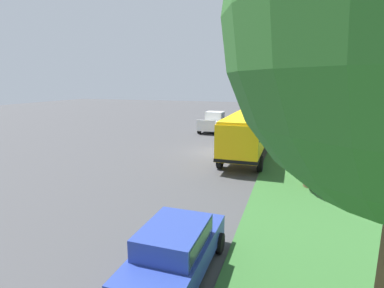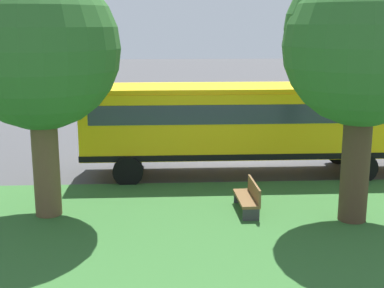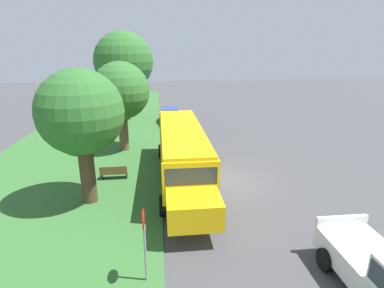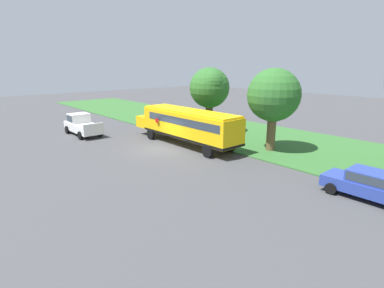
{
  "view_description": "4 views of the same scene",
  "coord_description": "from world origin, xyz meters",
  "px_view_note": "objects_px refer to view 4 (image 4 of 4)",
  "views": [
    {
      "loc": [
        -5.66,
        22.33,
        5.4
      ],
      "look_at": [
        -0.04,
        5.64,
        1.74
      ],
      "focal_mm": 28.0,
      "sensor_mm": 36.0,
      "label": 1
    },
    {
      "loc": [
        -21.03,
        3.21,
        5.27
      ],
      "look_at": [
        -2.4,
        2.15,
        1.04
      ],
      "focal_mm": 50.0,
      "sensor_mm": 36.0,
      "label": 2
    },
    {
      "loc": [
        -3.99,
        -16.18,
        7.51
      ],
      "look_at": [
        -1.96,
        2.15,
        1.68
      ],
      "focal_mm": 28.0,
      "sensor_mm": 36.0,
      "label": 3
    },
    {
      "loc": [
        13.98,
        20.25,
        6.92
      ],
      "look_at": [
        -0.28,
        3.89,
        1.2
      ],
      "focal_mm": 28.0,
      "sensor_mm": 36.0,
      "label": 4
    }
  ],
  "objects_px": {
    "park_bench": "(222,134)",
    "oak_tree_beside_bus": "(210,87)",
    "school_bus": "(187,124)",
    "oak_tree_roadside_mid": "(275,96)",
    "pickup_truck": "(82,124)",
    "stop_sign": "(153,113)",
    "car_blue_nearest": "(369,183)"
  },
  "relations": [
    {
      "from": "car_blue_nearest",
      "to": "oak_tree_beside_bus",
      "type": "distance_m",
      "value": 18.1
    },
    {
      "from": "oak_tree_roadside_mid",
      "to": "park_bench",
      "type": "distance_m",
      "value": 6.94
    },
    {
      "from": "school_bus",
      "to": "car_blue_nearest",
      "type": "bearing_deg",
      "value": 90.25
    },
    {
      "from": "car_blue_nearest",
      "to": "oak_tree_beside_bus",
      "type": "xyz_separation_m",
      "value": [
        -4.8,
        -17.02,
        3.87
      ]
    },
    {
      "from": "park_bench",
      "to": "school_bus",
      "type": "bearing_deg",
      "value": -5.82
    },
    {
      "from": "stop_sign",
      "to": "park_bench",
      "type": "distance_m",
      "value": 8.98
    },
    {
      "from": "park_bench",
      "to": "stop_sign",
      "type": "bearing_deg",
      "value": -75.48
    },
    {
      "from": "stop_sign",
      "to": "park_bench",
      "type": "bearing_deg",
      "value": 104.52
    },
    {
      "from": "oak_tree_roadside_mid",
      "to": "stop_sign",
      "type": "relative_size",
      "value": 2.46
    },
    {
      "from": "car_blue_nearest",
      "to": "oak_tree_beside_bus",
      "type": "height_order",
      "value": "oak_tree_beside_bus"
    },
    {
      "from": "car_blue_nearest",
      "to": "oak_tree_roadside_mid",
      "type": "bearing_deg",
      "value": -114.67
    },
    {
      "from": "oak_tree_roadside_mid",
      "to": "oak_tree_beside_bus",
      "type": "bearing_deg",
      "value": -95.18
    },
    {
      "from": "car_blue_nearest",
      "to": "stop_sign",
      "type": "height_order",
      "value": "stop_sign"
    },
    {
      "from": "car_blue_nearest",
      "to": "oak_tree_roadside_mid",
      "type": "relative_size",
      "value": 0.65
    },
    {
      "from": "oak_tree_roadside_mid",
      "to": "park_bench",
      "type": "bearing_deg",
      "value": -89.73
    },
    {
      "from": "school_bus",
      "to": "oak_tree_roadside_mid",
      "type": "bearing_deg",
      "value": 124.22
    },
    {
      "from": "pickup_truck",
      "to": "stop_sign",
      "type": "relative_size",
      "value": 1.97
    },
    {
      "from": "pickup_truck",
      "to": "stop_sign",
      "type": "distance_m",
      "value": 7.63
    },
    {
      "from": "car_blue_nearest",
      "to": "stop_sign",
      "type": "relative_size",
      "value": 1.61
    },
    {
      "from": "school_bus",
      "to": "car_blue_nearest",
      "type": "distance_m",
      "value": 14.92
    },
    {
      "from": "car_blue_nearest",
      "to": "park_bench",
      "type": "xyz_separation_m",
      "value": [
        -4.03,
        -14.47,
        -0.4
      ]
    },
    {
      "from": "pickup_truck",
      "to": "oak_tree_beside_bus",
      "type": "xyz_separation_m",
      "value": [
        -10.3,
        8.19,
        3.68
      ]
    },
    {
      "from": "park_bench",
      "to": "pickup_truck",
      "type": "bearing_deg",
      "value": -48.41
    },
    {
      "from": "pickup_truck",
      "to": "school_bus",
      "type": "bearing_deg",
      "value": 117.78
    },
    {
      "from": "oak_tree_roadside_mid",
      "to": "stop_sign",
      "type": "height_order",
      "value": "oak_tree_roadside_mid"
    },
    {
      "from": "pickup_truck",
      "to": "oak_tree_beside_bus",
      "type": "distance_m",
      "value": 13.66
    },
    {
      "from": "stop_sign",
      "to": "oak_tree_roadside_mid",
      "type": "bearing_deg",
      "value": 98.99
    },
    {
      "from": "oak_tree_beside_bus",
      "to": "oak_tree_roadside_mid",
      "type": "xyz_separation_m",
      "value": [
        0.74,
        8.19,
        -0.23
      ]
    },
    {
      "from": "school_bus",
      "to": "pickup_truck",
      "type": "relative_size",
      "value": 2.3
    },
    {
      "from": "park_bench",
      "to": "oak_tree_beside_bus",
      "type": "bearing_deg",
      "value": -106.79
    },
    {
      "from": "school_bus",
      "to": "pickup_truck",
      "type": "bearing_deg",
      "value": -62.22
    },
    {
      "from": "stop_sign",
      "to": "oak_tree_beside_bus",
      "type": "bearing_deg",
      "value": 116.33
    }
  ]
}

